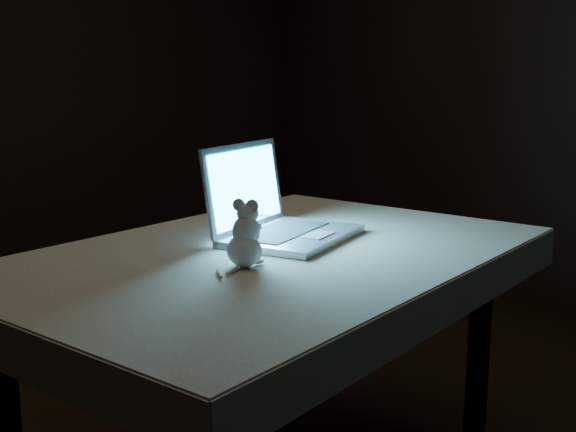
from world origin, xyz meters
TOP-DOWN VIEW (x-y plane):
  - table at (-0.11, -0.39)m, footprint 1.62×1.23m
  - tablecloth at (-0.21, -0.39)m, footprint 1.84×1.55m
  - laptop at (0.02, -0.32)m, footprint 0.52×0.49m
  - plush_mouse at (-0.27, -0.48)m, footprint 0.16×0.16m

SIDE VIEW (x-z plane):
  - table at x=-0.11m, z-range 0.00..0.78m
  - tablecloth at x=-0.21m, z-range 0.68..0.79m
  - plush_mouse at x=-0.27m, z-range 0.79..0.96m
  - laptop at x=0.02m, z-range 0.79..1.07m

